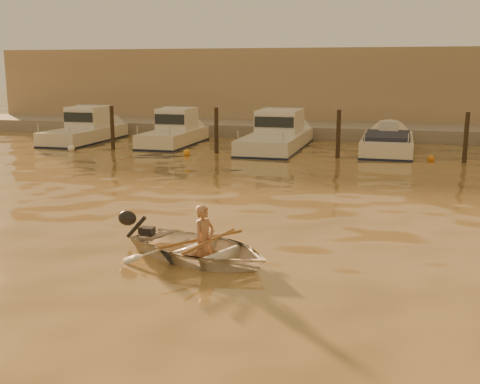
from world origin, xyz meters
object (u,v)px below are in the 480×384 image
(person, at_px, (204,240))
(moored_boat_0, at_px, (84,129))
(dinghy, at_px, (200,249))
(moored_boat_1, at_px, (173,132))
(moored_boat_2, at_px, (277,135))
(moored_boat_3, at_px, (387,147))
(waterfront_building, at_px, (365,89))

(person, distance_m, moored_boat_0, 20.43)
(dinghy, height_order, moored_boat_1, moored_boat_1)
(dinghy, distance_m, person, 0.22)
(dinghy, height_order, person, person)
(moored_boat_2, height_order, moored_boat_3, moored_boat_2)
(dinghy, relative_size, moored_boat_0, 0.47)
(dinghy, xyz_separation_m, waterfront_building, (1.38, 27.58, 2.20))
(dinghy, distance_m, moored_boat_1, 18.00)
(moored_boat_2, bearing_deg, moored_boat_0, 180.00)
(dinghy, distance_m, moored_boat_0, 20.35)
(moored_boat_0, height_order, moored_boat_3, moored_boat_0)
(person, height_order, moored_boat_0, moored_boat_0)
(person, height_order, moored_boat_3, person)
(moored_boat_0, distance_m, moored_boat_1, 4.81)
(moored_boat_0, bearing_deg, waterfront_building, 39.86)
(moored_boat_0, relative_size, moored_boat_3, 1.07)
(person, xyz_separation_m, moored_boat_1, (-7.09, 16.61, 0.22))
(moored_boat_2, xyz_separation_m, moored_boat_3, (5.00, 0.00, -0.40))
(moored_boat_2, relative_size, waterfront_building, 0.17)
(person, xyz_separation_m, waterfront_building, (1.28, 27.61, 2.00))
(dinghy, bearing_deg, waterfront_building, 18.78)
(moored_boat_0, bearing_deg, person, -54.40)
(moored_boat_1, xyz_separation_m, moored_boat_3, (10.12, 0.00, -0.40))
(moored_boat_1, relative_size, moored_boat_2, 0.75)
(person, bearing_deg, waterfront_building, 18.97)
(dinghy, relative_size, person, 2.22)
(moored_boat_2, bearing_deg, dinghy, -83.55)
(moored_boat_1, height_order, moored_boat_2, same)
(waterfront_building, bearing_deg, dinghy, -92.86)
(waterfront_building, bearing_deg, moored_boat_0, -140.14)
(dinghy, xyz_separation_m, moored_boat_2, (-1.87, 16.58, 0.42))
(person, distance_m, waterfront_building, 27.71)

